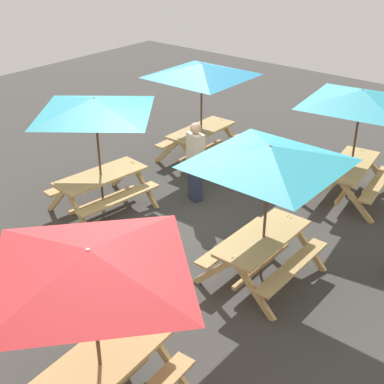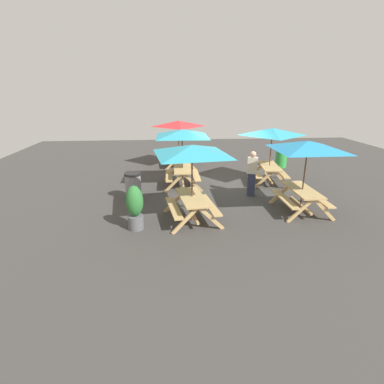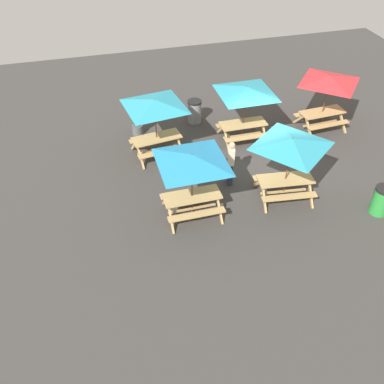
{
  "view_description": "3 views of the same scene",
  "coord_description": "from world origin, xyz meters",
  "px_view_note": "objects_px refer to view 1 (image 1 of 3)",
  "views": [
    {
      "loc": [
        -6.12,
        -5.45,
        5.25
      ],
      "look_at": [
        0.29,
        -0.19,
        0.9
      ],
      "focal_mm": 50.0,
      "sensor_mm": 36.0,
      "label": 1
    },
    {
      "loc": [
        11.78,
        -2.4,
        3.76
      ],
      "look_at": [
        3.47,
        -1.73,
        0.9
      ],
      "focal_mm": 28.0,
      "sensor_mm": 36.0,
      "label": 2
    },
    {
      "loc": [
        5.7,
        11.54,
        9.29
      ],
      "look_at": [
        3.07,
        1.83,
        0.9
      ],
      "focal_mm": 40.0,
      "sensor_mm": 36.0,
      "label": 3
    }
  ],
  "objects_px": {
    "picnic_table_2": "(95,114)",
    "picnic_table_3": "(90,275)",
    "picnic_table_0": "(360,105)",
    "picnic_table_1": "(202,77)",
    "picnic_table_4": "(269,165)",
    "person_standing": "(196,160)"
  },
  "relations": [
    {
      "from": "picnic_table_0",
      "to": "picnic_table_1",
      "type": "bearing_deg",
      "value": 88.21
    },
    {
      "from": "picnic_table_3",
      "to": "picnic_table_4",
      "type": "bearing_deg",
      "value": -3.58
    },
    {
      "from": "picnic_table_1",
      "to": "person_standing",
      "type": "relative_size",
      "value": 1.69
    },
    {
      "from": "picnic_table_2",
      "to": "picnic_table_3",
      "type": "height_order",
      "value": "same"
    },
    {
      "from": "picnic_table_0",
      "to": "picnic_table_2",
      "type": "bearing_deg",
      "value": 126.99
    },
    {
      "from": "picnic_table_3",
      "to": "person_standing",
      "type": "relative_size",
      "value": 1.4
    },
    {
      "from": "picnic_table_2",
      "to": "picnic_table_1",
      "type": "bearing_deg",
      "value": 7.1
    },
    {
      "from": "picnic_table_0",
      "to": "picnic_table_3",
      "type": "height_order",
      "value": "same"
    },
    {
      "from": "picnic_table_3",
      "to": "picnic_table_4",
      "type": "relative_size",
      "value": 0.83
    },
    {
      "from": "picnic_table_1",
      "to": "picnic_table_4",
      "type": "relative_size",
      "value": 1.0
    },
    {
      "from": "picnic_table_3",
      "to": "picnic_table_0",
      "type": "bearing_deg",
      "value": -2.76
    },
    {
      "from": "picnic_table_4",
      "to": "person_standing",
      "type": "bearing_deg",
      "value": 61.32
    },
    {
      "from": "picnic_table_2",
      "to": "picnic_table_4",
      "type": "relative_size",
      "value": 0.83
    },
    {
      "from": "picnic_table_0",
      "to": "picnic_table_3",
      "type": "distance_m",
      "value": 6.84
    },
    {
      "from": "picnic_table_1",
      "to": "picnic_table_4",
      "type": "distance_m",
      "value": 4.76
    },
    {
      "from": "picnic_table_0",
      "to": "picnic_table_4",
      "type": "xyz_separation_m",
      "value": [
        -3.44,
        -0.11,
        0.0
      ]
    },
    {
      "from": "picnic_table_4",
      "to": "person_standing",
      "type": "relative_size",
      "value": 1.69
    },
    {
      "from": "picnic_table_0",
      "to": "picnic_table_4",
      "type": "relative_size",
      "value": 0.99
    },
    {
      "from": "picnic_table_2",
      "to": "person_standing",
      "type": "relative_size",
      "value": 1.4
    },
    {
      "from": "picnic_table_3",
      "to": "person_standing",
      "type": "bearing_deg",
      "value": 23.78
    },
    {
      "from": "picnic_table_2",
      "to": "picnic_table_3",
      "type": "bearing_deg",
      "value": -125.46
    },
    {
      "from": "picnic_table_0",
      "to": "picnic_table_3",
      "type": "relative_size",
      "value": 1.2
    }
  ]
}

